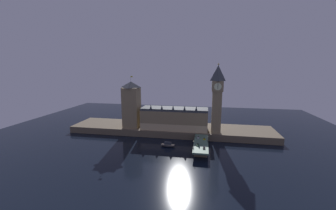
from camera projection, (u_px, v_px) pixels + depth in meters
The scene contains 16 objects.
ground_plane at pixel (164, 145), 192.26m from camera, with size 400.00×400.00×0.00m, color black.
embankment at pixel (171, 129), 229.39m from camera, with size 220.00×42.00×6.95m.
parliament_hall at pixel (174, 118), 218.16m from camera, with size 69.54×21.53×27.08m.
clock_tower at pixel (217, 97), 201.25m from camera, with size 11.07×11.18×68.46m.
victoria_tower at pixel (132, 104), 222.49m from camera, with size 16.84×16.84×55.89m.
bridge at pixel (201, 145), 180.69m from camera, with size 12.54×46.00×6.55m.
car_northbound_lead at pixel (198, 137), 191.90m from camera, with size 1.84×3.83×1.48m.
car_northbound_trail at pixel (198, 145), 174.05m from camera, with size 1.90×4.68×1.38m.
car_southbound_lead at pixel (204, 148), 167.64m from camera, with size 1.96×4.62×1.46m.
car_southbound_trail at pixel (204, 139), 188.19m from camera, with size 2.00×3.83×1.42m.
pedestrian_near_rail at pixel (194, 148), 166.88m from camera, with size 0.38×0.38×1.82m.
pedestrian_mid_walk at pixel (207, 141), 182.61m from camera, with size 0.38×0.38×1.76m.
street_lamp_near at pixel (193, 144), 166.29m from camera, with size 1.34×0.60×6.93m.
street_lamp_mid at pixel (208, 139), 178.55m from camera, with size 1.34×0.60×6.28m.
street_lamp_far at pixel (195, 133), 194.88m from camera, with size 1.34×0.60×6.05m.
boat_upstream at pixel (168, 145), 187.86m from camera, with size 13.80×5.34×4.69m.
Camera 1 is at (35.95, -178.76, 71.71)m, focal length 22.00 mm.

